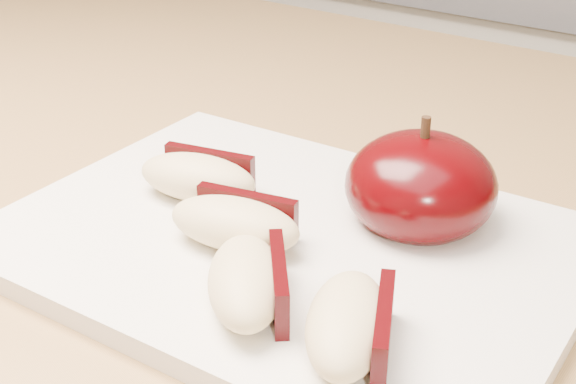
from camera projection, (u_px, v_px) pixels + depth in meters
The scene contains 6 objects.
cutting_board at pixel (288, 244), 0.42m from camera, with size 0.30×0.22×0.01m, color silver.
apple_half at pixel (421, 186), 0.42m from camera, with size 0.10×0.10×0.07m.
apple_wedge_a at pixel (199, 177), 0.45m from camera, with size 0.08×0.05×0.03m.
apple_wedge_b at pixel (236, 223), 0.40m from camera, with size 0.08×0.05×0.03m.
apple_wedge_c at pixel (250, 281), 0.36m from camera, with size 0.07×0.08×0.03m.
apple_wedge_d at pixel (351, 324), 0.33m from camera, with size 0.06×0.08×0.03m.
Camera 1 is at (0.19, 0.11, 1.12)m, focal length 50.00 mm.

